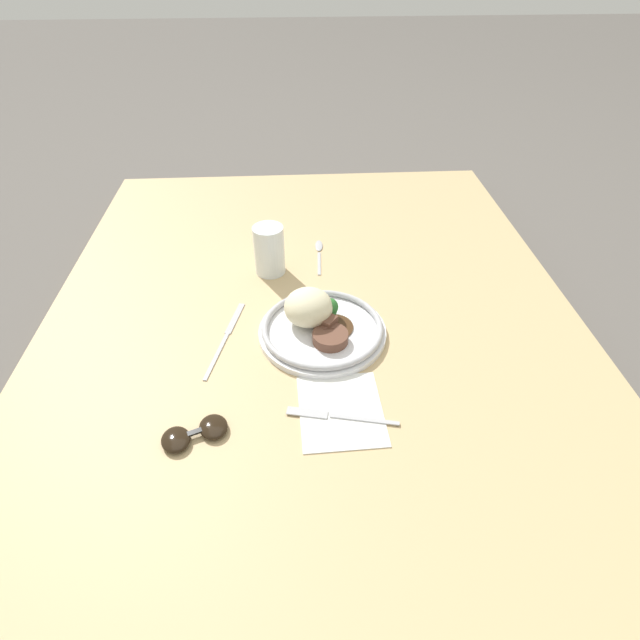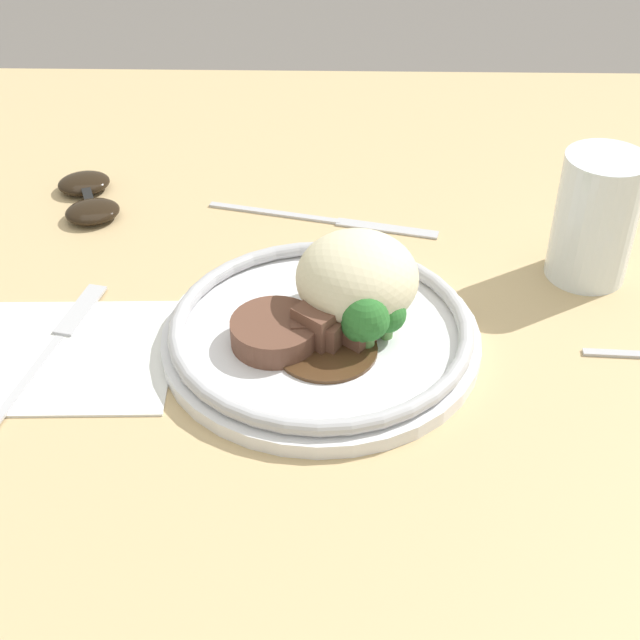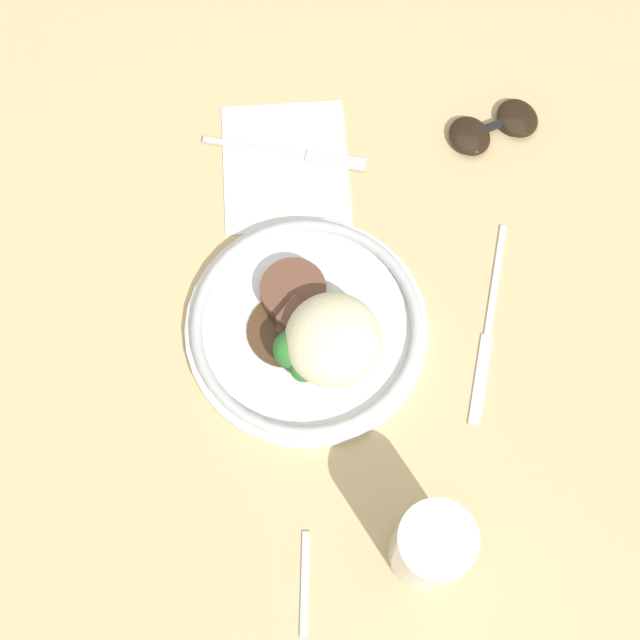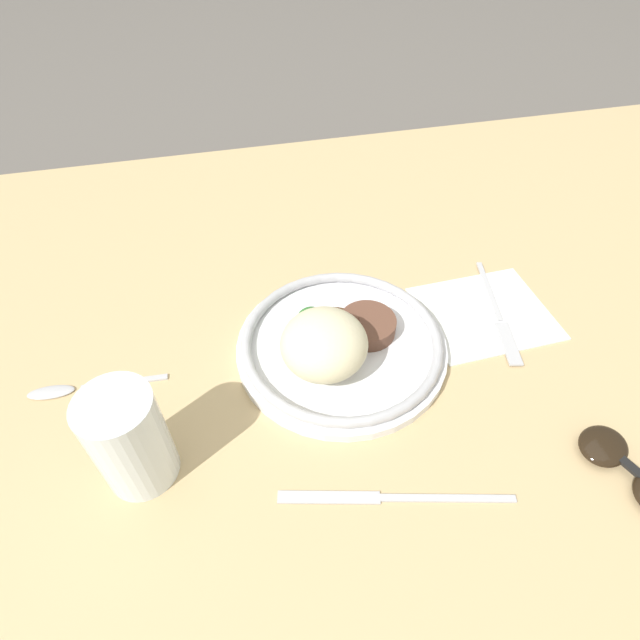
{
  "view_description": "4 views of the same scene",
  "coord_description": "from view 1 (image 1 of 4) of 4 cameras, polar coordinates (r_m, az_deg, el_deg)",
  "views": [
    {
      "loc": [
        -0.67,
        0.03,
        0.67
      ],
      "look_at": [
        0.05,
        -0.01,
        0.07
      ],
      "focal_mm": 28.0,
      "sensor_mm": 36.0,
      "label": 1
    },
    {
      "loc": [
        0.06,
        -0.55,
        0.47
      ],
      "look_at": [
        0.05,
        -0.04,
        0.08
      ],
      "focal_mm": 50.0,
      "sensor_mm": 36.0,
      "label": 2
    },
    {
      "loc": [
        0.36,
        -0.01,
        0.88
      ],
      "look_at": [
        0.05,
        -0.0,
        0.08
      ],
      "focal_mm": 50.0,
      "sensor_mm": 36.0,
      "label": 3
    },
    {
      "loc": [
        0.16,
        0.35,
        0.49
      ],
      "look_at": [
        0.07,
        -0.03,
        0.08
      ],
      "focal_mm": 28.0,
      "sensor_mm": 36.0,
      "label": 4
    }
  ],
  "objects": [
    {
      "name": "plate",
      "position": [
        0.95,
        -0.06,
        -0.27
      ],
      "size": [
        0.24,
        0.24,
        0.08
      ],
      "color": "white",
      "rests_on": "dining_table"
    },
    {
      "name": "juice_glass",
      "position": [
        1.11,
        -5.8,
        7.68
      ],
      "size": [
        0.07,
        0.07,
        0.11
      ],
      "color": "orange",
      "rests_on": "dining_table"
    },
    {
      "name": "ground_plane",
      "position": [
        0.95,
        -0.55,
        -5.32
      ],
      "size": [
        8.0,
        8.0,
        0.0
      ],
      "primitive_type": "plane",
      "color": "#5B5651"
    },
    {
      "name": "knife",
      "position": [
        0.97,
        -10.64,
        -1.79
      ],
      "size": [
        0.22,
        0.06,
        0.0
      ],
      "rotation": [
        0.0,
        0.0,
        -0.24
      ],
      "color": "#B7B7BC",
      "rests_on": "dining_table"
    },
    {
      "name": "fork",
      "position": [
        0.81,
        1.28,
        -10.86
      ],
      "size": [
        0.05,
        0.18,
        0.0
      ],
      "rotation": [
        0.0,
        0.0,
        1.36
      ],
      "color": "#B7B7BC",
      "rests_on": "napkin"
    },
    {
      "name": "spoon",
      "position": [
        1.2,
        -0.12,
        8.01
      ],
      "size": [
        0.15,
        0.02,
        0.01
      ],
      "rotation": [
        0.0,
        0.0,
        -0.05
      ],
      "color": "#B7B7BC",
      "rests_on": "dining_table"
    },
    {
      "name": "dining_table",
      "position": [
        0.94,
        -0.56,
        -4.48
      ],
      "size": [
        1.6,
        1.07,
        0.04
      ],
      "color": "tan",
      "rests_on": "ground"
    },
    {
      "name": "sunglasses",
      "position": [
        0.81,
        -14.11,
        -12.43
      ],
      "size": [
        0.08,
        0.11,
        0.02
      ],
      "rotation": [
        0.0,
        0.0,
        0.36
      ],
      "color": "black",
      "rests_on": "dining_table"
    },
    {
      "name": "napkin",
      "position": [
        0.82,
        2.4,
        -10.26
      ],
      "size": [
        0.16,
        0.14,
        0.0
      ],
      "color": "white",
      "rests_on": "dining_table"
    }
  ]
}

